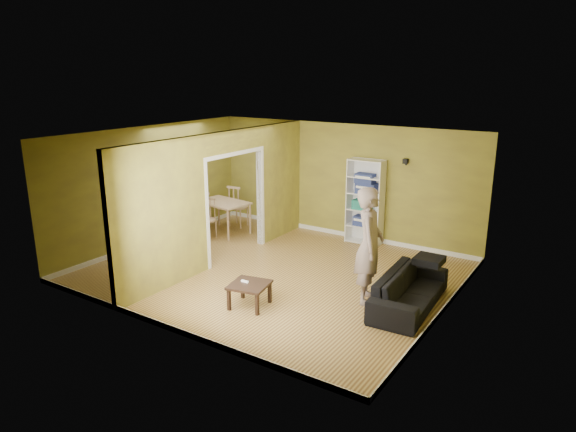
# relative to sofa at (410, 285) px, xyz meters

# --- Properties ---
(room_shell) EXTENTS (6.50, 6.50, 6.50)m
(room_shell) POSITION_rel_sofa_xyz_m (-2.70, 0.02, 0.92)
(room_shell) COLOR tan
(room_shell) RESTS_ON ground
(partition) EXTENTS (0.22, 5.50, 2.60)m
(partition) POSITION_rel_sofa_xyz_m (-3.90, 0.02, 0.92)
(partition) COLOR #9D9830
(partition) RESTS_ON ground
(wall_speaker) EXTENTS (0.10, 0.10, 0.10)m
(wall_speaker) POSITION_rel_sofa_xyz_m (-1.20, 2.71, 1.52)
(wall_speaker) COLOR black
(wall_speaker) RESTS_ON room_shell
(sofa) EXTENTS (2.04, 0.97, 0.76)m
(sofa) POSITION_rel_sofa_xyz_m (0.00, 0.00, 0.00)
(sofa) COLOR black
(sofa) RESTS_ON ground
(person) EXTENTS (1.01, 0.90, 2.28)m
(person) POSITION_rel_sofa_xyz_m (-0.67, -0.15, 0.76)
(person) COLOR slate
(person) RESTS_ON ground
(bookshelf) EXTENTS (0.79, 0.35, 1.88)m
(bookshelf) POSITION_rel_sofa_xyz_m (-2.01, 2.62, 0.56)
(bookshelf) COLOR white
(bookshelf) RESTS_ON ground
(paper_box_navy_a) EXTENTS (0.41, 0.27, 0.21)m
(paper_box_navy_a) POSITION_rel_sofa_xyz_m (-2.04, 2.58, 0.12)
(paper_box_navy_a) COLOR navy
(paper_box_navy_a) RESTS_ON bookshelf
(paper_box_teal) EXTENTS (0.41, 0.26, 0.21)m
(paper_box_teal) POSITION_rel_sofa_xyz_m (-2.08, 2.58, 0.49)
(paper_box_teal) COLOR teal
(paper_box_teal) RESTS_ON bookshelf
(paper_box_navy_b) EXTENTS (0.45, 0.29, 0.23)m
(paper_box_navy_b) POSITION_rel_sofa_xyz_m (-1.99, 2.58, 0.87)
(paper_box_navy_b) COLOR #1D204C
(paper_box_navy_b) RESTS_ON bookshelf
(paper_box_navy_c) EXTENTS (0.41, 0.27, 0.21)m
(paper_box_navy_c) POSITION_rel_sofa_xyz_m (-2.04, 2.58, 1.07)
(paper_box_navy_c) COLOR #294B84
(paper_box_navy_c) RESTS_ON bookshelf
(coffee_table) EXTENTS (0.60, 0.60, 0.40)m
(coffee_table) POSITION_rel_sofa_xyz_m (-2.18, -1.41, -0.04)
(coffee_table) COLOR black
(coffee_table) RESTS_ON ground
(game_controller) EXTENTS (0.14, 0.04, 0.03)m
(game_controller) POSITION_rel_sofa_xyz_m (-2.28, -1.40, 0.03)
(game_controller) COLOR white
(game_controller) RESTS_ON coffee_table
(dining_table) EXTENTS (1.21, 0.80, 0.75)m
(dining_table) POSITION_rel_sofa_xyz_m (-5.14, 1.44, 0.29)
(dining_table) COLOR tan
(dining_table) RESTS_ON ground
(chair_left) EXTENTS (0.52, 0.52, 0.90)m
(chair_left) POSITION_rel_sofa_xyz_m (-5.83, 1.43, 0.07)
(chair_left) COLOR beige
(chair_left) RESTS_ON ground
(chair_near) EXTENTS (0.47, 0.47, 0.93)m
(chair_near) POSITION_rel_sofa_xyz_m (-5.17, 0.90, 0.08)
(chair_near) COLOR tan
(chair_near) RESTS_ON ground
(chair_far) EXTENTS (0.52, 0.52, 1.04)m
(chair_far) POSITION_rel_sofa_xyz_m (-5.17, 2.05, 0.14)
(chair_far) COLOR tan
(chair_far) RESTS_ON ground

